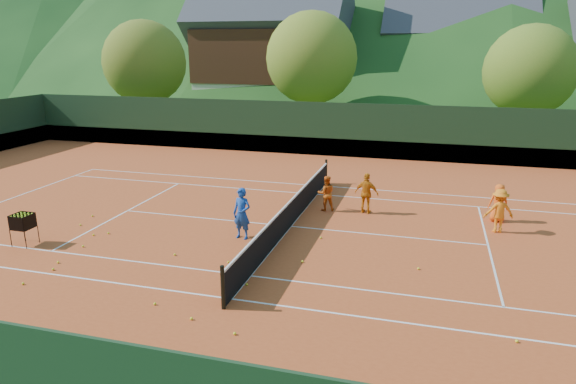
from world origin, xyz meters
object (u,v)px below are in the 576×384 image
(student_a, at_px, (326,193))
(chalet_mid, at_px, (455,58))
(coach, at_px, (242,214))
(tennis_net, at_px, (291,213))
(student_b, at_px, (367,193))
(student_c, at_px, (498,203))
(student_d, at_px, (499,211))
(chalet_left, at_px, (273,50))
(ball_hopper, at_px, (23,222))

(student_a, xyz_separation_m, chalet_mid, (5.20, 31.90, 4.30))
(coach, xyz_separation_m, tennis_net, (1.21, 1.50, -0.33))
(student_b, xyz_separation_m, student_c, (4.59, 0.33, -0.08))
(student_a, distance_m, chalet_mid, 32.61)
(coach, distance_m, student_d, 8.49)
(chalet_left, relative_size, chalet_mid, 1.09)
(coach, height_order, chalet_mid, chalet_mid)
(coach, xyz_separation_m, student_d, (7.99, 2.85, -0.09))
(student_b, height_order, student_d, student_b)
(student_a, xyz_separation_m, student_d, (5.99, -0.75, 0.07))
(coach, xyz_separation_m, student_a, (2.01, 3.60, -0.17))
(student_a, height_order, chalet_left, chalet_left)
(student_b, relative_size, chalet_mid, 0.12)
(student_c, relative_size, ball_hopper, 1.36)
(coach, height_order, ball_hopper, coach)
(ball_hopper, bearing_deg, student_d, 20.04)
(coach, relative_size, tennis_net, 0.14)
(coach, height_order, student_a, coach)
(student_a, xyz_separation_m, chalet_left, (-10.80, 27.90, 4.96))
(coach, height_order, student_b, coach)
(chalet_left, bearing_deg, student_a, -68.84)
(ball_hopper, bearing_deg, student_c, 23.82)
(tennis_net, height_order, ball_hopper, tennis_net)
(tennis_net, bearing_deg, chalet_mid, 79.99)
(coach, distance_m, student_b, 5.08)
(student_c, bearing_deg, chalet_mid, -95.55)
(chalet_mid, bearing_deg, student_a, -99.26)
(student_a, relative_size, student_b, 0.88)
(coach, relative_size, ball_hopper, 1.67)
(student_a, relative_size, tennis_net, 0.11)
(ball_hopper, relative_size, chalet_mid, 0.08)
(chalet_mid, bearing_deg, student_d, -88.62)
(chalet_mid, bearing_deg, tennis_net, -100.01)
(student_d, distance_m, chalet_mid, 32.93)
(chalet_mid, bearing_deg, chalet_left, -165.96)
(student_b, bearing_deg, student_d, 179.08)
(student_c, relative_size, tennis_net, 0.11)
(chalet_left, bearing_deg, student_c, -58.45)
(chalet_left, bearing_deg, student_d, -59.63)
(student_d, bearing_deg, ball_hopper, 7.95)
(student_b, bearing_deg, ball_hopper, 40.94)
(student_a, height_order, student_c, student_c)
(student_a, distance_m, student_c, 6.10)
(student_d, bearing_deg, chalet_mid, -100.71)
(student_c, height_order, student_d, student_d)
(student_a, xyz_separation_m, tennis_net, (-0.80, -2.10, -0.17))
(student_a, distance_m, tennis_net, 2.25)
(student_a, xyz_separation_m, ball_hopper, (-8.34, -5.97, 0.08))
(student_d, distance_m, chalet_left, 33.56)
(tennis_net, height_order, chalet_mid, chalet_mid)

